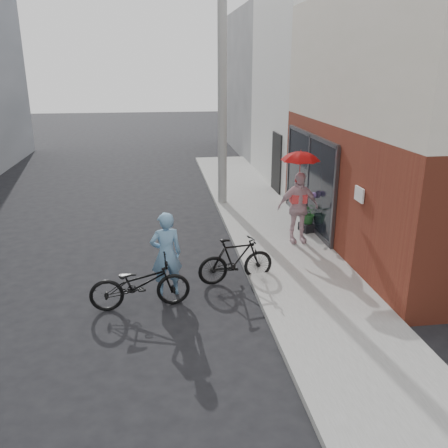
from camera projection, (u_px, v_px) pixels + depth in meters
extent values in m
plane|color=black|center=(209.00, 288.00, 9.72)|extent=(80.00, 80.00, 0.00)
cube|color=gray|center=(283.00, 246.00, 11.86)|extent=(2.20, 24.00, 0.12)
cube|color=#9E9E99|center=(238.00, 248.00, 11.70)|extent=(0.12, 24.00, 0.12)
cube|color=black|center=(309.00, 180.00, 12.99)|extent=(0.06, 3.80, 2.40)
cube|color=white|center=(359.00, 194.00, 9.75)|extent=(0.04, 0.40, 0.30)
cube|color=silver|center=(370.00, 89.00, 18.01)|extent=(8.00, 6.00, 7.00)
cube|color=slate|center=(313.00, 83.00, 24.59)|extent=(8.00, 8.00, 7.00)
cylinder|color=#9E9E99|center=(222.00, 95.00, 14.40)|extent=(0.28, 0.28, 7.00)
imported|color=#6C9CC1|center=(166.00, 254.00, 9.21)|extent=(0.69, 0.52, 1.71)
imported|color=black|center=(140.00, 284.00, 8.80)|extent=(1.90, 0.79, 0.98)
imported|color=black|center=(236.00, 260.00, 9.87)|extent=(1.69, 0.74, 0.98)
imported|color=beige|center=(298.00, 208.00, 11.70)|extent=(1.06, 0.48, 1.78)
imported|color=red|center=(301.00, 156.00, 11.29)|extent=(0.90, 0.90, 0.79)
cube|color=black|center=(308.00, 227.00, 12.71)|extent=(0.50, 0.50, 0.21)
imported|color=#245B28|center=(309.00, 213.00, 12.59)|extent=(0.51, 0.44, 0.56)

